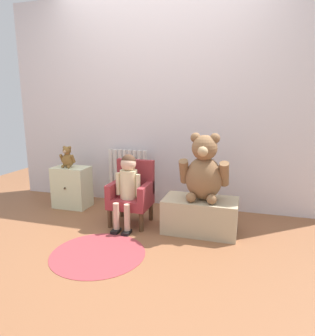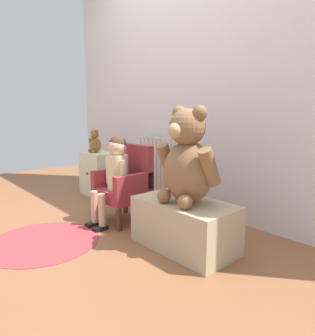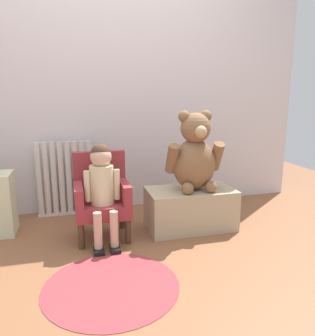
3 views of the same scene
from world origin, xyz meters
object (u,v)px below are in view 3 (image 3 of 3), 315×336
Objects in this scene: radiator at (65,179)px; child_armchair at (101,196)px; large_teddy_bear at (195,156)px; floor_rug at (111,286)px; child_figure at (102,180)px; low_bench at (190,209)px.

radiator reaches higher than child_armchair.
large_teddy_bear is 0.80× the size of floor_rug.
child_figure is (-0.00, -0.10, 0.15)m from child_armchair.
floor_rug is at bearing -91.77° from child_armchair.
low_bench is at bearing 165.46° from large_teddy_bear.
low_bench is (0.96, -0.56, -0.17)m from radiator.
radiator is 1.13m from low_bench.
radiator is at bearing 116.49° from child_armchair.
child_figure reaches higher than low_bench.
large_teddy_bear is at bearing -14.54° from low_bench.
radiator reaches higher than floor_rug.
low_bench is at bearing -30.28° from radiator.
floor_rug is at bearing -137.82° from large_teddy_bear.
floor_rug is (0.24, -1.24, -0.32)m from radiator.
child_figure is at bearing -174.39° from large_teddy_bear.
low_bench reaches higher than floor_rug.
child_figure is (0.27, -0.64, 0.14)m from radiator.
radiator is 0.60m from child_armchair.
large_teddy_bear is (0.72, 0.07, 0.13)m from child_figure.
floor_rug is (-0.02, -0.60, -0.46)m from child_figure.
child_armchair is 0.18m from child_figure.
child_armchair is (0.27, -0.54, -0.01)m from radiator.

